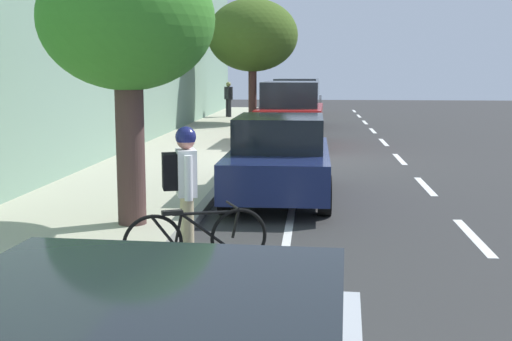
% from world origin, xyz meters
% --- Properties ---
extents(ground, '(71.59, 71.59, 0.00)m').
position_xyz_m(ground, '(0.00, 0.00, 0.00)').
color(ground, '#2F2F2F').
extents(sidewalk, '(3.27, 44.74, 0.13)m').
position_xyz_m(sidewalk, '(3.25, 0.00, 0.07)').
color(sidewalk, '#ADAB92').
rests_on(sidewalk, ground).
extents(curb_edge, '(0.16, 44.74, 0.13)m').
position_xyz_m(curb_edge, '(1.53, 0.00, 0.07)').
color(curb_edge, gray).
rests_on(curb_edge, ground).
extents(lane_stripe_centre, '(0.14, 44.20, 0.01)m').
position_xyz_m(lane_stripe_centre, '(-2.56, -0.27, 0.00)').
color(lane_stripe_centre, white).
rests_on(lane_stripe_centre, ground).
extents(lane_stripe_bike_edge, '(0.12, 44.74, 0.01)m').
position_xyz_m(lane_stripe_bike_edge, '(0.06, 0.00, 0.00)').
color(lane_stripe_bike_edge, white).
rests_on(lane_stripe_bike_edge, ground).
extents(building_facade, '(0.50, 44.74, 6.81)m').
position_xyz_m(building_facade, '(5.13, 0.00, 3.41)').
color(building_facade, gray).
rests_on(building_facade, ground).
extents(parked_sedan_tan_nearest, '(1.88, 4.42, 1.52)m').
position_xyz_m(parked_sedan_tan_nearest, '(0.59, -18.34, 0.75)').
color(parked_sedan_tan_nearest, tan).
rests_on(parked_sedan_tan_nearest, ground).
extents(parked_suv_black_second, '(2.10, 4.77, 1.99)m').
position_xyz_m(parked_suv_black_second, '(0.44, -10.24, 1.03)').
color(parked_suv_black_second, black).
rests_on(parked_suv_black_second, ground).
extents(parked_suv_red_mid, '(2.04, 4.74, 1.99)m').
position_xyz_m(parked_suv_red_mid, '(0.42, -3.21, 1.03)').
color(parked_suv_red_mid, maroon).
rests_on(parked_suv_red_mid, ground).
extents(parked_sedan_dark_blue_far, '(1.85, 4.41, 1.52)m').
position_xyz_m(parked_sedan_dark_blue_far, '(0.32, 5.50, 0.75)').
color(parked_sedan_dark_blue_far, navy).
rests_on(parked_sedan_dark_blue_far, ground).
extents(bicycle_at_curb, '(1.61, 0.78, 0.77)m').
position_xyz_m(bicycle_at_curb, '(1.07, 10.03, 0.38)').
color(bicycle_at_curb, black).
rests_on(bicycle_at_curb, ground).
extents(cyclist_with_backpack, '(0.48, 0.60, 1.67)m').
position_xyz_m(cyclist_with_backpack, '(1.29, 9.59, 1.01)').
color(cyclist_with_backpack, '#C6B284').
rests_on(cyclist_with_backpack, ground).
extents(street_tree_near_cyclist, '(3.79, 3.79, 5.14)m').
position_xyz_m(street_tree_near_cyclist, '(2.32, -10.64, 3.76)').
color(street_tree_near_cyclist, brown).
rests_on(street_tree_near_cyclist, sidewalk).
extents(street_tree_mid_block, '(2.46, 2.46, 3.90)m').
position_xyz_m(street_tree_mid_block, '(2.32, 8.29, 2.99)').
color(street_tree_mid_block, '#4B332F').
rests_on(street_tree_mid_block, sidewalk).
extents(pedestrian_on_phone, '(0.44, 0.49, 1.66)m').
position_xyz_m(pedestrian_on_phone, '(3.78, -14.05, 1.07)').
color(pedestrian_on_phone, black).
rests_on(pedestrian_on_phone, sidewalk).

